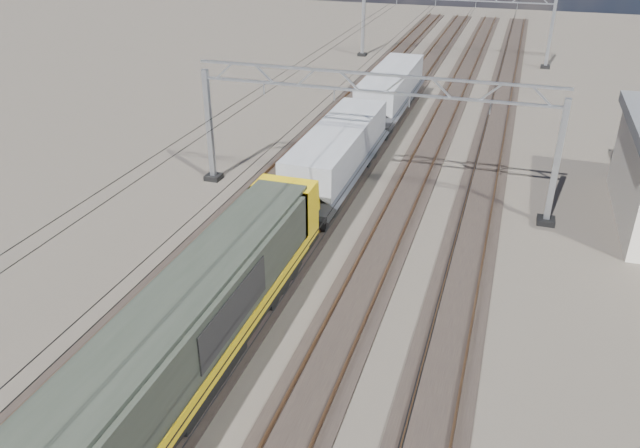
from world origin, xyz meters
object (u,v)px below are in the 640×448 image
(catenary_gantry_mid, at_px, (370,133))
(hopper_wagon_mid, at_px, (391,89))
(hopper_wagon_lead, at_px, (338,153))
(locomotive, at_px, (185,335))
(catenary_gantry_far, at_px, (454,23))

(catenary_gantry_mid, xyz_separation_m, hopper_wagon_mid, (-2.00, 15.12, -1.67))
(catenary_gantry_mid, xyz_separation_m, hopper_wagon_lead, (-2.00, 0.92, -1.67))
(locomotive, height_order, hopper_wagon_mid, locomotive)
(catenary_gantry_mid, distance_m, hopper_wagon_mid, 15.35)
(catenary_gantry_far, relative_size, locomotive, 0.94)
(catenary_gantry_far, bearing_deg, hopper_wagon_lead, -93.26)
(hopper_wagon_mid, bearing_deg, locomotive, -90.00)
(catenary_gantry_mid, relative_size, locomotive, 0.94)
(catenary_gantry_far, relative_size, hopper_wagon_lead, 1.53)
(locomotive, bearing_deg, hopper_wagon_lead, 90.00)
(catenary_gantry_far, xyz_separation_m, hopper_wagon_mid, (-2.00, -20.88, -1.67))
(hopper_wagon_lead, height_order, hopper_wagon_mid, same)
(catenary_gantry_far, distance_m, locomotive, 52.83)
(catenary_gantry_far, xyz_separation_m, hopper_wagon_lead, (-2.00, -35.08, -1.67))
(locomotive, bearing_deg, catenary_gantry_far, 87.83)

